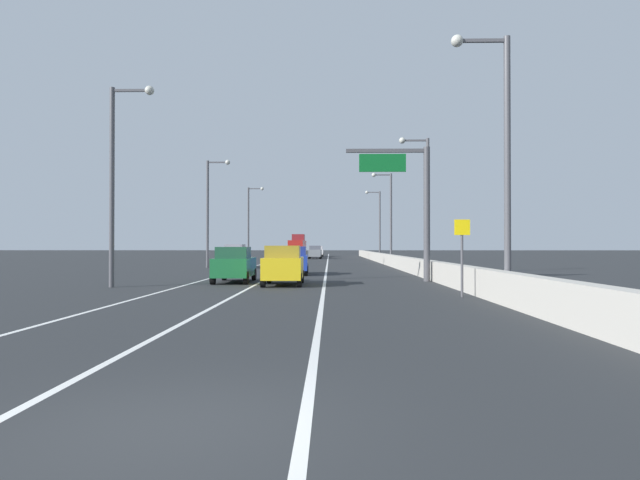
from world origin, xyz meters
TOP-DOWN VIEW (x-y plane):
  - ground_plane at (0.00, 64.00)m, footprint 320.00×320.00m
  - lane_stripe_left at (-5.50, 55.00)m, footprint 0.16×130.00m
  - lane_stripe_center at (-2.00, 55.00)m, footprint 0.16×130.00m
  - lane_stripe_right at (1.50, 55.00)m, footprint 0.16×130.00m
  - jersey_barrier_right at (7.79, 40.00)m, footprint 0.60×120.00m
  - overhead_sign_gantry at (6.45, 24.20)m, footprint 4.68×0.36m
  - speed_advisory_sign at (6.89, 15.00)m, footprint 0.60×0.11m
  - lamp_post_right_near at (7.94, 13.69)m, footprint 2.14×0.44m
  - lamp_post_right_second at (8.44, 32.26)m, footprint 2.14×0.44m
  - lamp_post_right_third at (7.94, 50.82)m, footprint 2.14×0.44m
  - lamp_post_right_fourth at (8.48, 69.39)m, footprint 2.14×0.44m
  - lamp_post_left_near at (-8.40, 19.69)m, footprint 2.14×0.44m
  - lamp_post_left_mid at (-8.88, 41.97)m, footprint 2.14×0.44m
  - lamp_post_left_far at (-8.61, 64.25)m, footprint 2.14×0.44m
  - car_blue_0 at (-0.69, 31.05)m, footprint 2.08×4.53m
  - car_silver_1 at (-6.58, 41.81)m, footprint 1.87×4.08m
  - car_gray_2 at (-0.44, 75.16)m, footprint 1.98×4.06m
  - car_white_3 at (-0.40, 94.25)m, footprint 1.94×4.20m
  - car_green_4 at (-3.39, 23.17)m, footprint 2.01×4.33m
  - car_yellow_5 at (-0.56, 21.25)m, footprint 2.03×4.12m
  - box_truck at (-3.67, 84.74)m, footprint 2.60×9.69m

SIDE VIEW (x-z plane):
  - ground_plane at x=0.00m, z-range 0.00..0.00m
  - lane_stripe_left at x=-5.50m, z-range 0.00..0.00m
  - lane_stripe_center at x=-2.00m, z-range 0.00..0.00m
  - lane_stripe_right at x=1.50m, z-range 0.00..0.00m
  - jersey_barrier_right at x=7.79m, z-range 0.00..1.10m
  - car_green_4 at x=-3.39m, z-range 0.00..1.92m
  - car_blue_0 at x=-0.69m, z-range 0.00..1.93m
  - car_white_3 at x=-0.40m, z-range 0.00..1.93m
  - car_gray_2 at x=-0.44m, z-range -0.01..1.98m
  - car_yellow_5 at x=-0.56m, z-range 0.00..1.99m
  - car_silver_1 at x=-6.58m, z-range -0.01..2.09m
  - speed_advisory_sign at x=6.89m, z-range 0.26..3.26m
  - box_truck at x=-3.67m, z-range -0.18..3.77m
  - overhead_sign_gantry at x=6.45m, z-range 0.98..8.48m
  - lamp_post_right_near at x=7.94m, z-range 0.74..10.40m
  - lamp_post_right_second at x=8.44m, z-range 0.74..10.40m
  - lamp_post_right_third at x=7.94m, z-range 0.74..10.40m
  - lamp_post_right_fourth at x=8.48m, z-range 0.74..10.40m
  - lamp_post_left_near at x=-8.40m, z-range 0.74..10.40m
  - lamp_post_left_mid at x=-8.88m, z-range 0.74..10.40m
  - lamp_post_left_far at x=-8.61m, z-range 0.74..10.40m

